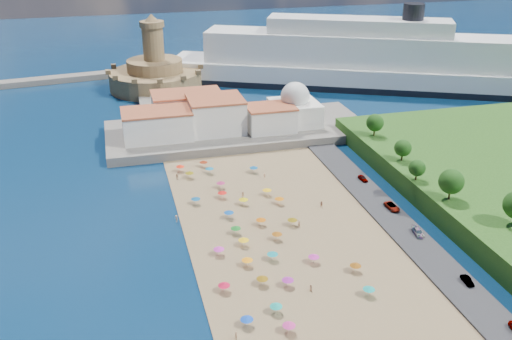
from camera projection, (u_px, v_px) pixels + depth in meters
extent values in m
plane|color=#071938|center=(266.00, 246.00, 132.80)|extent=(700.00, 700.00, 0.00)
cube|color=#59544C|center=(238.00, 131.00, 198.90)|extent=(90.00, 36.00, 3.00)
cube|color=#59544C|center=(164.00, 107.00, 224.84)|extent=(18.00, 70.00, 2.40)
cube|color=silver|center=(157.00, 125.00, 186.46)|extent=(22.00, 14.00, 9.00)
cube|color=silver|center=(216.00, 115.00, 192.42)|extent=(18.00, 16.00, 11.00)
cube|color=silver|center=(270.00, 119.00, 193.66)|extent=(16.00, 12.00, 8.00)
cube|color=silver|center=(187.00, 108.00, 201.37)|extent=(24.00, 14.00, 10.00)
cube|color=silver|center=(295.00, 113.00, 199.49)|extent=(16.00, 16.00, 8.00)
sphere|color=silver|center=(295.00, 96.00, 197.03)|extent=(10.00, 10.00, 10.00)
cylinder|color=silver|center=(295.00, 86.00, 195.47)|extent=(1.20, 1.20, 1.60)
cylinder|color=#96784B|center=(156.00, 80.00, 250.16)|extent=(40.00, 40.00, 8.00)
cylinder|color=#96784B|center=(155.00, 65.00, 247.49)|extent=(24.00, 24.00, 5.00)
cylinder|color=#96784B|center=(153.00, 44.00, 243.60)|extent=(9.00, 9.00, 14.00)
cylinder|color=#96784B|center=(152.00, 24.00, 240.23)|extent=(10.40, 10.40, 2.40)
cone|color=#96784B|center=(151.00, 18.00, 239.12)|extent=(6.00, 6.00, 3.00)
cube|color=black|center=(354.00, 83.00, 255.00)|extent=(162.24, 93.89, 2.70)
cube|color=white|center=(355.00, 75.00, 253.51)|extent=(161.16, 93.10, 10.00)
cube|color=white|center=(357.00, 49.00, 248.72)|extent=(129.12, 74.88, 13.33)
cube|color=white|center=(359.00, 26.00, 244.62)|extent=(76.98, 47.20, 6.67)
cylinder|color=black|center=(414.00, 12.00, 238.17)|extent=(8.89, 8.89, 6.67)
cylinder|color=gray|center=(355.00, 268.00, 122.18)|extent=(0.07, 0.07, 2.00)
cone|color=#81450B|center=(356.00, 264.00, 121.81)|extent=(2.50, 2.50, 0.60)
cylinder|color=gray|center=(254.00, 170.00, 169.16)|extent=(0.07, 0.07, 2.00)
cone|color=#0B5395|center=(254.00, 167.00, 168.79)|extent=(2.50, 2.50, 0.60)
cylinder|color=gray|center=(279.00, 201.00, 150.77)|extent=(0.07, 0.07, 2.00)
cone|color=#CC6909|center=(279.00, 198.00, 150.40)|extent=(2.50, 2.50, 0.60)
cylinder|color=gray|center=(262.00, 281.00, 117.77)|extent=(0.07, 0.07, 2.00)
cone|color=#7A550B|center=(262.00, 278.00, 117.40)|extent=(2.50, 2.50, 0.60)
cylinder|color=gray|center=(190.00, 175.00, 165.69)|extent=(0.07, 0.07, 2.00)
cone|color=#77670A|center=(189.00, 172.00, 165.32)|extent=(2.50, 2.50, 0.60)
cylinder|color=gray|center=(289.00, 328.00, 104.44)|extent=(0.07, 0.07, 2.00)
cone|color=#C72A81|center=(289.00, 324.00, 104.07)|extent=(2.50, 2.50, 0.60)
cylinder|color=gray|center=(219.00, 251.00, 128.15)|extent=(0.07, 0.07, 2.00)
cone|color=#CB2BAC|center=(219.00, 248.00, 127.78)|extent=(2.50, 2.50, 0.60)
cylinder|color=gray|center=(267.00, 192.00, 155.48)|extent=(0.07, 0.07, 2.00)
cone|color=yellow|center=(267.00, 189.00, 155.11)|extent=(2.50, 2.50, 0.60)
cylinder|color=gray|center=(247.00, 262.00, 124.10)|extent=(0.07, 0.07, 2.00)
cone|color=orange|center=(247.00, 259.00, 123.73)|extent=(2.50, 2.50, 0.60)
cylinder|color=gray|center=(236.00, 231.00, 136.63)|extent=(0.07, 0.07, 2.00)
cone|color=#136D1E|center=(236.00, 227.00, 136.26)|extent=(2.50, 2.50, 0.60)
cylinder|color=gray|center=(314.00, 259.00, 125.27)|extent=(0.07, 0.07, 2.00)
cone|color=#C62A9F|center=(314.00, 256.00, 124.90)|extent=(2.50, 2.50, 0.60)
cylinder|color=gray|center=(221.00, 185.00, 159.57)|extent=(0.07, 0.07, 2.00)
cone|color=#9C2155|center=(221.00, 182.00, 159.20)|extent=(2.50, 2.50, 0.60)
cylinder|color=gray|center=(196.00, 201.00, 150.69)|extent=(0.07, 0.07, 2.00)
cone|color=#0D4E7F|center=(196.00, 198.00, 150.32)|extent=(2.50, 2.50, 0.60)
cylinder|color=gray|center=(204.00, 164.00, 172.93)|extent=(0.07, 0.07, 2.00)
cone|color=maroon|center=(203.00, 161.00, 172.56)|extent=(2.50, 2.50, 0.60)
cylinder|color=gray|center=(180.00, 169.00, 169.93)|extent=(0.07, 0.07, 2.00)
cone|color=red|center=(180.00, 166.00, 169.56)|extent=(2.50, 2.50, 0.60)
cylinder|color=gray|center=(272.00, 257.00, 126.26)|extent=(0.07, 0.07, 2.00)
cone|color=teal|center=(272.00, 253.00, 125.89)|extent=(2.50, 2.50, 0.60)
cylinder|color=gray|center=(369.00, 292.00, 114.51)|extent=(0.07, 0.07, 2.00)
cone|color=#109990|center=(369.00, 288.00, 114.14)|extent=(2.50, 2.50, 0.60)
cylinder|color=gray|center=(224.00, 288.00, 115.69)|extent=(0.07, 0.07, 2.00)
cone|color=red|center=(224.00, 284.00, 115.32)|extent=(2.50, 2.50, 0.60)
cylinder|color=gray|center=(288.00, 282.00, 117.37)|extent=(0.07, 0.07, 2.00)
cone|color=#9D2193|center=(288.00, 279.00, 117.00)|extent=(2.50, 2.50, 0.60)
cylinder|color=gray|center=(222.00, 195.00, 153.94)|extent=(0.07, 0.07, 2.00)
cone|color=red|center=(222.00, 192.00, 153.57)|extent=(2.50, 2.50, 0.60)
cylinder|color=gray|center=(292.00, 222.00, 140.33)|extent=(0.07, 0.07, 2.00)
cone|color=#7A610B|center=(292.00, 219.00, 139.96)|extent=(2.50, 2.50, 0.60)
cylinder|color=gray|center=(276.00, 309.00, 109.51)|extent=(0.07, 0.07, 2.00)
cone|color=#109988|center=(276.00, 305.00, 109.14)|extent=(2.50, 2.50, 0.60)
cylinder|color=gray|center=(247.00, 322.00, 106.01)|extent=(0.07, 0.07, 2.00)
cone|color=#0E42BE|center=(247.00, 318.00, 105.65)|extent=(2.50, 2.50, 0.60)
cylinder|color=gray|center=(244.00, 242.00, 131.72)|extent=(0.07, 0.07, 2.00)
cone|color=yellow|center=(244.00, 239.00, 131.35)|extent=(2.50, 2.50, 0.60)
cylinder|color=gray|center=(277.00, 236.00, 134.16)|extent=(0.07, 0.07, 2.00)
cone|color=#914D0D|center=(277.00, 233.00, 133.79)|extent=(2.50, 2.50, 0.60)
cylinder|color=gray|center=(229.00, 215.00, 143.81)|extent=(0.07, 0.07, 2.00)
cone|color=#0C4AA1|center=(229.00, 212.00, 143.44)|extent=(2.50, 2.50, 0.60)
cylinder|color=gray|center=(210.00, 171.00, 168.53)|extent=(0.07, 0.07, 2.00)
cone|color=#106E9A|center=(210.00, 168.00, 168.16)|extent=(2.50, 2.50, 0.60)
cylinder|color=gray|center=(243.00, 202.00, 150.32)|extent=(0.07, 0.07, 2.00)
cone|color=yellow|center=(243.00, 199.00, 149.95)|extent=(2.50, 2.50, 0.60)
cylinder|color=gray|center=(261.00, 222.00, 140.40)|extent=(0.07, 0.07, 2.00)
cone|color=#CA5D08|center=(261.00, 219.00, 140.03)|extent=(2.50, 2.50, 0.60)
imported|color=tan|center=(236.00, 335.00, 102.86)|extent=(0.49, 0.67, 1.69)
imported|color=tan|center=(311.00, 288.00, 116.06)|extent=(0.69, 0.88, 1.58)
imported|color=tan|center=(321.00, 204.00, 149.43)|extent=(1.15, 1.68, 1.74)
imported|color=tan|center=(177.00, 176.00, 165.16)|extent=(1.09, 1.10, 1.87)
imported|color=tan|center=(243.00, 195.00, 154.33)|extent=(1.10, 1.11, 1.81)
imported|color=tan|center=(176.00, 219.00, 142.18)|extent=(1.01, 1.33, 1.83)
imported|color=tan|center=(264.00, 176.00, 165.55)|extent=(1.31, 1.10, 1.75)
imported|color=tan|center=(299.00, 224.00, 139.85)|extent=(0.74, 0.77, 1.78)
imported|color=gray|center=(392.00, 206.00, 147.55)|extent=(2.73, 5.35, 1.45)
imported|color=gray|center=(418.00, 232.00, 135.73)|extent=(2.55, 4.94, 1.37)
imported|color=gray|center=(363.00, 178.00, 163.41)|extent=(1.90, 4.02, 1.33)
imported|color=gray|center=(467.00, 280.00, 117.87)|extent=(1.62, 3.92, 1.26)
cylinder|color=#382314|center=(450.00, 193.00, 140.61)|extent=(0.50, 0.50, 3.47)
sphere|color=#14380F|center=(451.00, 181.00, 139.33)|extent=(6.25, 6.25, 6.25)
cylinder|color=#382314|center=(416.00, 176.00, 151.08)|extent=(0.50, 0.50, 2.49)
sphere|color=#14380F|center=(417.00, 168.00, 150.16)|extent=(4.48, 4.48, 4.48)
cylinder|color=#382314|center=(402.00, 156.00, 163.05)|extent=(0.50, 0.50, 2.73)
sphere|color=#14380F|center=(403.00, 148.00, 162.04)|extent=(4.92, 4.92, 4.92)
cylinder|color=#382314|center=(374.00, 131.00, 181.30)|extent=(0.50, 0.50, 3.10)
sphere|color=#14380F|center=(375.00, 123.00, 180.15)|extent=(5.58, 5.58, 5.58)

